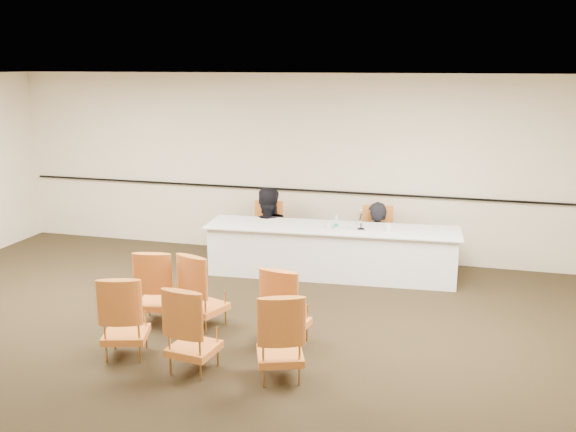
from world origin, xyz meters
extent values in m
plane|color=black|center=(0.00, 0.00, 0.00)|extent=(10.00, 10.00, 0.00)
plane|color=silver|center=(0.00, 0.00, 3.00)|extent=(10.00, 10.00, 0.00)
cube|color=beige|center=(0.00, 4.00, 1.50)|extent=(10.00, 0.04, 3.00)
cube|color=black|center=(0.00, 3.96, 1.10)|extent=(9.80, 0.04, 0.03)
imported|color=black|center=(1.44, 3.58, 0.25)|extent=(0.60, 0.41, 1.62)
imported|color=black|center=(-0.34, 3.46, 0.33)|extent=(1.04, 0.94, 1.75)
cube|color=white|center=(1.22, 2.95, 0.76)|extent=(0.30, 0.22, 0.00)
cylinder|color=silver|center=(0.82, 2.88, 0.81)|extent=(0.08, 0.08, 0.10)
cylinder|color=white|center=(1.70, 2.93, 0.82)|extent=(0.08, 0.08, 0.12)
camera|label=1|loc=(2.68, -6.16, 3.16)|focal=40.00mm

